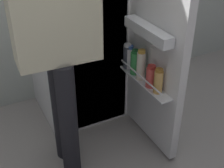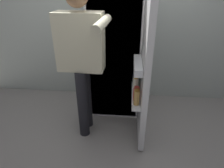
% 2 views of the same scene
% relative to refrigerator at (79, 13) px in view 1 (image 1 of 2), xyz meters
% --- Properties ---
extents(ground_plane, '(6.32, 6.32, 0.00)m').
position_rel_refrigerator_xyz_m(ground_plane, '(-0.03, -0.51, -0.89)').
color(ground_plane, gray).
extents(refrigerator, '(0.70, 1.26, 1.79)m').
position_rel_refrigerator_xyz_m(refrigerator, '(0.00, 0.00, 0.00)').
color(refrigerator, white).
rests_on(refrigerator, ground_plane).
extents(person, '(0.56, 0.81, 1.66)m').
position_rel_refrigerator_xyz_m(person, '(-0.34, -0.55, 0.11)').
color(person, black).
rests_on(person, ground_plane).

